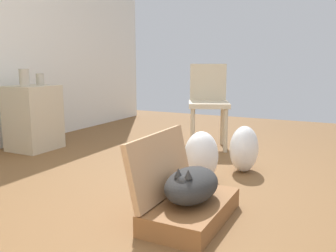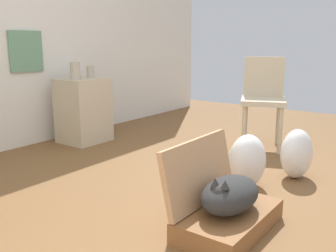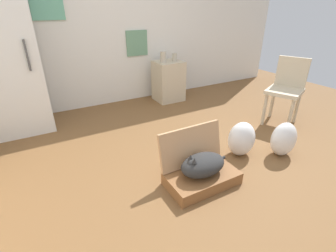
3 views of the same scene
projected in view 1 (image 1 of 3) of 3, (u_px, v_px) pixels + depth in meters
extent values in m
plane|color=brown|center=(164.00, 194.00, 2.49)|extent=(7.68, 7.68, 0.00)
cube|color=brown|center=(191.00, 211.00, 2.06)|extent=(0.67, 0.38, 0.12)
cube|color=tan|center=(161.00, 165.00, 2.11)|extent=(0.67, 0.12, 0.38)
ellipsoid|color=#2D2D2D|center=(192.00, 185.00, 2.03)|extent=(0.44, 0.28, 0.19)
sphere|color=#2D2D2D|center=(183.00, 185.00, 1.92)|extent=(0.11, 0.11, 0.11)
cone|color=#2D2D2D|center=(188.00, 174.00, 1.89)|extent=(0.05, 0.05, 0.05)
cone|color=#2D2D2D|center=(178.00, 173.00, 1.92)|extent=(0.05, 0.05, 0.05)
cylinder|color=#2D2D2D|center=(198.00, 183.00, 2.23)|extent=(0.20, 0.03, 0.07)
ellipsoid|color=white|center=(201.00, 157.00, 2.73)|extent=(0.32, 0.26, 0.39)
ellipsoid|color=white|center=(244.00, 149.00, 2.99)|extent=(0.31, 0.24, 0.39)
cube|color=beige|center=(34.00, 118.00, 3.74)|extent=(0.47, 0.42, 0.68)
cylinder|color=#B7AD99|center=(24.00, 78.00, 3.55)|extent=(0.10, 0.10, 0.18)
cylinder|color=#B7AD99|center=(40.00, 79.00, 3.77)|extent=(0.08, 0.08, 0.12)
cylinder|color=beige|center=(193.00, 130.00, 3.65)|extent=(0.04, 0.04, 0.45)
cylinder|color=beige|center=(226.00, 131.00, 3.63)|extent=(0.04, 0.04, 0.45)
cylinder|color=beige|center=(192.00, 124.00, 4.01)|extent=(0.04, 0.04, 0.45)
cylinder|color=beige|center=(222.00, 125.00, 3.99)|extent=(0.04, 0.04, 0.45)
cube|color=beige|center=(209.00, 104.00, 3.77)|extent=(0.58, 0.57, 0.05)
cube|color=beige|center=(208.00, 82.00, 3.94)|extent=(0.19, 0.38, 0.40)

